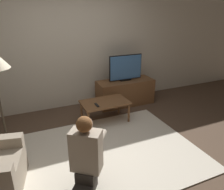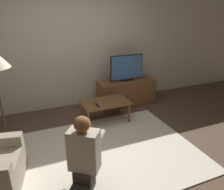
% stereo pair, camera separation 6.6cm
% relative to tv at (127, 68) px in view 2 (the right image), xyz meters
% --- Properties ---
extents(ground_plane, '(10.00, 10.00, 0.00)m').
position_rel_tv_xyz_m(ground_plane, '(-1.06, -1.50, -0.82)').
color(ground_plane, brown).
extents(wall_back, '(10.00, 0.06, 2.60)m').
position_rel_tv_xyz_m(wall_back, '(-1.06, 0.43, 0.48)').
color(wall_back, beige).
rests_on(wall_back, ground_plane).
extents(rug, '(2.63, 2.02, 0.02)m').
position_rel_tv_xyz_m(rug, '(-1.06, -1.50, -0.82)').
color(rug, beige).
rests_on(rug, ground_plane).
extents(tv_stand, '(1.23, 0.47, 0.54)m').
position_rel_tv_xyz_m(tv_stand, '(-0.00, -0.00, -0.55)').
color(tv_stand, brown).
rests_on(tv_stand, ground_plane).
extents(tv, '(0.74, 0.08, 0.55)m').
position_rel_tv_xyz_m(tv, '(0.00, 0.00, 0.00)').
color(tv, black).
rests_on(tv, tv_stand).
extents(coffee_table, '(0.86, 0.51, 0.40)m').
position_rel_tv_xyz_m(coffee_table, '(-0.71, -0.58, -0.47)').
color(coffee_table, brown).
rests_on(coffee_table, ground_plane).
extents(person_kneeling, '(0.70, 0.81, 0.93)m').
position_rel_tv_xyz_m(person_kneeling, '(-1.53, -2.03, -0.37)').
color(person_kneeling, '#332D28').
rests_on(person_kneeling, rug).
extents(remote, '(0.04, 0.15, 0.02)m').
position_rel_tv_xyz_m(remote, '(-0.91, -0.68, -0.41)').
color(remote, black).
rests_on(remote, coffee_table).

